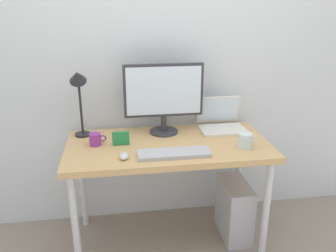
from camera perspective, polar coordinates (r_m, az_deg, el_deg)
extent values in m
plane|color=gray|center=(2.69, 0.00, -17.70)|extent=(6.00, 6.00, 0.00)
cube|color=silver|center=(2.54, -1.35, 12.16)|extent=(4.40, 0.04, 2.60)
cube|color=tan|center=(2.32, 0.00, -3.25)|extent=(1.32, 0.66, 0.04)
cylinder|color=silver|center=(2.26, -14.71, -15.54)|extent=(0.04, 0.04, 0.71)
cylinder|color=silver|center=(2.42, 15.57, -12.99)|extent=(0.04, 0.04, 0.71)
cylinder|color=silver|center=(2.72, -13.65, -8.96)|extent=(0.04, 0.04, 0.71)
cylinder|color=silver|center=(2.86, 11.25, -7.29)|extent=(0.04, 0.04, 0.71)
cylinder|color=#333338|center=(2.49, -0.63, -0.89)|extent=(0.20, 0.20, 0.01)
cylinder|color=#333338|center=(2.47, -0.64, 0.46)|extent=(0.04, 0.04, 0.11)
cube|color=#333338|center=(2.40, -0.66, 5.78)|extent=(0.54, 0.03, 0.36)
cube|color=white|center=(2.39, -0.60, 5.69)|extent=(0.51, 0.01, 0.33)
cube|color=silver|center=(2.54, 8.85, -0.63)|extent=(0.32, 0.22, 0.02)
cube|color=silver|center=(2.63, 8.13, 2.67)|extent=(0.32, 0.06, 0.21)
cube|color=white|center=(2.62, 8.18, 2.66)|extent=(0.30, 0.05, 0.18)
cylinder|color=#232328|center=(2.51, -13.55, -1.30)|extent=(0.11, 0.11, 0.01)
cylinder|color=#232328|center=(2.45, -13.91, 2.96)|extent=(0.02, 0.02, 0.38)
cone|color=#232328|center=(2.36, -14.43, 7.74)|extent=(0.11, 0.14, 0.13)
cube|color=#B2B2B7|center=(2.14, 0.94, -4.44)|extent=(0.44, 0.14, 0.02)
ellipsoid|color=silver|center=(2.11, -7.16, -4.81)|extent=(0.06, 0.09, 0.03)
cylinder|color=purple|center=(2.31, -11.69, -2.12)|extent=(0.07, 0.07, 0.08)
torus|color=purple|center=(2.31, -10.48, -1.97)|extent=(0.05, 0.01, 0.05)
cylinder|color=silver|center=(2.28, 12.34, -2.32)|extent=(0.09, 0.09, 0.10)
torus|color=silver|center=(2.30, 13.64, -2.12)|extent=(0.05, 0.01, 0.05)
cube|color=#268C4C|center=(2.29, -7.64, -1.96)|extent=(0.11, 0.02, 0.09)
cube|color=#B2B2B7|center=(2.66, 10.63, -13.10)|extent=(0.18, 0.36, 0.42)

